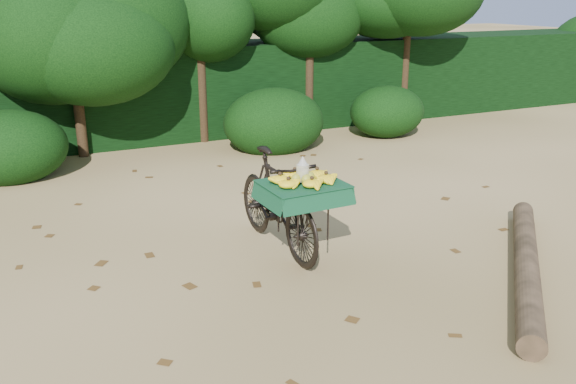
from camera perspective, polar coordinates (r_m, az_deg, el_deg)
name	(u,v)px	position (r m, az deg, el deg)	size (l,w,h in m)	color
ground	(307,244)	(7.14, 1.82, -4.85)	(80.00, 80.00, 0.00)	tan
vendor_bicycle	(278,201)	(6.78, -0.92, -0.83)	(0.83, 1.90, 1.14)	black
fallen_log	(526,263)	(6.81, 21.41, -6.23)	(0.24, 0.24, 3.36)	brown
hedge_backdrop	(165,91)	(12.65, -11.42, 9.23)	(26.00, 1.80, 1.80)	black
tree_row	(137,39)	(11.61, -13.94, 13.76)	(14.50, 2.00, 4.00)	black
bush_clumps	(223,130)	(10.98, -6.11, 5.77)	(8.80, 1.70, 0.90)	black
leaf_litter	(284,225)	(7.67, -0.39, -3.10)	(7.00, 7.30, 0.01)	#553716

